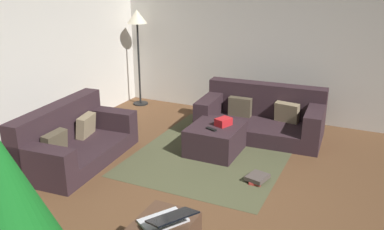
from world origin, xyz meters
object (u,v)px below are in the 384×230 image
corner_lamp (137,24)px  couch_left (72,140)px  christmas_tree (1,211)px  tv_remote (211,129)px  ottoman (216,139)px  gift_box (223,122)px  book_stack (257,178)px  couch_right (262,117)px  laptop (167,219)px

corner_lamp → couch_left: bearing=-169.0°
christmas_tree → tv_remote: bearing=-4.9°
ottoman → gift_box: bearing=-60.0°
ottoman → book_stack: bearing=-127.0°
couch_left → couch_right: bearing=130.0°
tv_remote → book_stack: (-0.42, -0.79, -0.36)m
christmas_tree → corner_lamp: 5.11m
gift_box → couch_left: bearing=122.6°
christmas_tree → corner_lamp: corner_lamp is taller
christmas_tree → laptop: christmas_tree is taller
ottoman → laptop: size_ratio=1.56×
tv_remote → couch_right: bearing=1.6°
laptop → couch_right: bearing=3.7°
couch_left → book_stack: (0.46, -2.43, -0.24)m
couch_right → corner_lamp: 2.84m
gift_box → book_stack: gift_box is taller
ottoman → laptop: (-2.56, -0.62, 0.41)m
couch_left → corner_lamp: size_ratio=1.00×
book_stack → christmas_tree: bearing=158.7°
gift_box → christmas_tree: 3.40m
tv_remote → corner_lamp: (1.59, 2.12, 1.10)m
tv_remote → book_stack: 0.96m
couch_right → tv_remote: couch_right is taller
book_stack → gift_box: bearing=47.2°
tv_remote → laptop: laptop is taller
book_stack → corner_lamp: 3.83m
laptop → book_stack: size_ratio=1.66×
corner_lamp → ottoman: bearing=-123.8°
couch_right → corner_lamp: bearing=-14.0°
ottoman → book_stack: size_ratio=2.58×
couch_left → gift_box: (1.11, -1.73, 0.16)m
tv_remote → ottoman: bearing=22.1°
christmas_tree → laptop: (0.73, -0.89, -0.26)m
laptop → ottoman: bearing=13.6°
gift_box → laptop: bearing=-168.5°
couch_left → christmas_tree: (-2.25, -1.37, 0.58)m
couch_left → laptop: size_ratio=3.50×
book_stack → corner_lamp: corner_lamp is taller
couch_right → corner_lamp: corner_lamp is taller
tv_remote → christmas_tree: (-3.13, 0.27, 0.46)m
couch_right → laptop: 3.52m
couch_right → tv_remote: 1.18m
couch_left → christmas_tree: 2.70m
gift_box → christmas_tree: christmas_tree is taller
couch_right → book_stack: 1.60m
gift_box → book_stack: 1.03m
christmas_tree → corner_lamp: (4.72, 1.85, 0.64)m
book_stack → couch_right: bearing=14.5°
couch_left → gift_box: size_ratio=8.13×
couch_left → christmas_tree: size_ratio=1.07×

